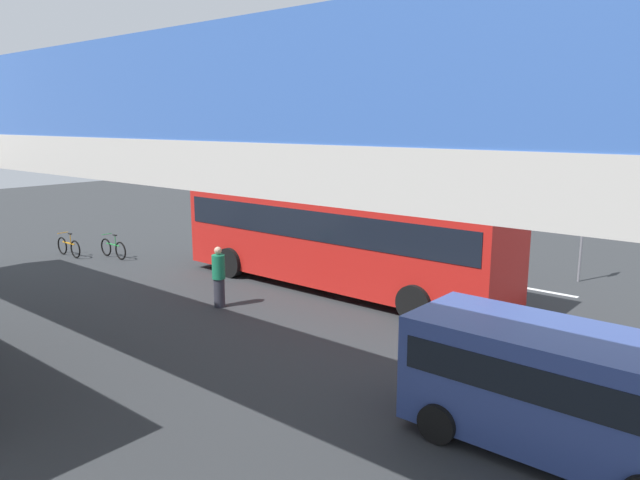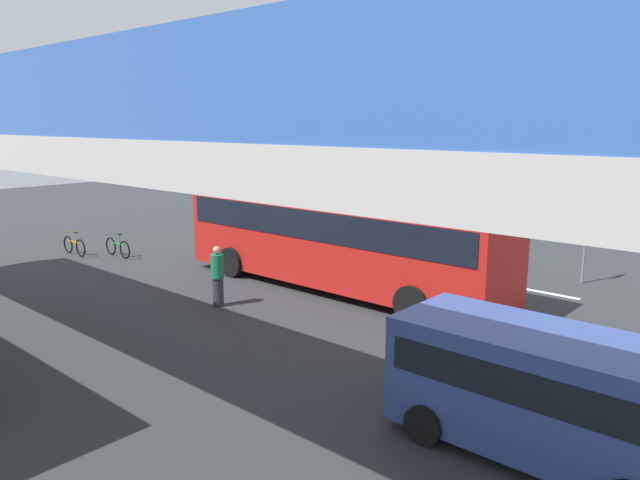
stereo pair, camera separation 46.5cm
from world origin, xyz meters
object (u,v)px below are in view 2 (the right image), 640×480
at_px(traffic_sign, 586,228).
at_px(bicycle_orange, 74,246).
at_px(bicycle_green, 118,248).
at_px(pedestrian, 218,277).
at_px(city_bus, 337,231).
at_px(parked_van, 544,386).

bearing_deg(traffic_sign, bicycle_orange, 28.46).
relative_size(bicycle_green, pedestrian, 0.99).
relative_size(city_bus, bicycle_green, 6.52).
relative_size(city_bus, parked_van, 2.40).
bearing_deg(city_bus, traffic_sign, -134.47).
distance_m(city_bus, parked_van, 10.29).
relative_size(parked_van, traffic_sign, 1.71).
xyz_separation_m(bicycle_orange, pedestrian, (-9.72, 0.49, 0.51)).
bearing_deg(parked_van, bicycle_orange, -5.98).
height_order(bicycle_green, traffic_sign, traffic_sign).
height_order(parked_van, bicycle_green, parked_van).
bearing_deg(pedestrian, traffic_sign, -126.59).
height_order(city_bus, parked_van, city_bus).
xyz_separation_m(parked_van, bicycle_green, (18.24, -3.07, -0.81)).
xyz_separation_m(city_bus, traffic_sign, (-5.78, -5.89, 0.01)).
relative_size(city_bus, bicycle_orange, 6.52).
bearing_deg(bicycle_green, city_bus, -166.51).
bearing_deg(bicycle_orange, parked_van, 174.02).
height_order(bicycle_orange, bicycle_green, same).
distance_m(city_bus, traffic_sign, 8.25).
xyz_separation_m(city_bus, pedestrian, (1.37, 3.75, -1.00)).
bearing_deg(traffic_sign, parked_van, 104.88).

